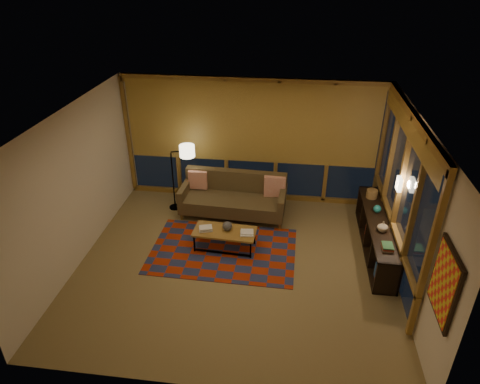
# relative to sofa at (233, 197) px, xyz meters

# --- Properties ---
(floor) EXTENTS (5.50, 5.00, 0.01)m
(floor) POSITION_rel_sofa_xyz_m (0.28, -1.61, -0.44)
(floor) COLOR olive
(floor) RESTS_ON ground
(ceiling) EXTENTS (5.50, 5.00, 0.01)m
(ceiling) POSITION_rel_sofa_xyz_m (0.28, -1.61, 2.26)
(ceiling) COLOR #F1E0C3
(ceiling) RESTS_ON walls
(walls) EXTENTS (5.51, 5.01, 2.70)m
(walls) POSITION_rel_sofa_xyz_m (0.28, -1.61, 0.91)
(walls) COLOR beige
(walls) RESTS_ON floor
(window_wall_back) EXTENTS (5.30, 0.16, 2.60)m
(window_wall_back) POSITION_rel_sofa_xyz_m (0.28, 0.82, 0.91)
(window_wall_back) COLOR olive
(window_wall_back) RESTS_ON walls
(window_wall_right) EXTENTS (0.16, 3.70, 2.60)m
(window_wall_right) POSITION_rel_sofa_xyz_m (2.96, -1.01, 0.91)
(window_wall_right) COLOR olive
(window_wall_right) RESTS_ON walls
(wall_art) EXTENTS (0.06, 0.74, 0.94)m
(wall_art) POSITION_rel_sofa_xyz_m (2.99, -3.46, 1.01)
(wall_art) COLOR red
(wall_art) RESTS_ON walls
(wall_sconce) EXTENTS (0.12, 0.18, 0.22)m
(wall_sconce) POSITION_rel_sofa_xyz_m (2.90, -1.16, 1.11)
(wall_sconce) COLOR #FFEFC2
(wall_sconce) RESTS_ON walls
(sofa) EXTENTS (2.18, 0.97, 0.87)m
(sofa) POSITION_rel_sofa_xyz_m (0.00, 0.00, 0.00)
(sofa) COLOR brown
(sofa) RESTS_ON floor
(pillow_left) EXTENTS (0.40, 0.14, 0.40)m
(pillow_left) POSITION_rel_sofa_xyz_m (-0.78, 0.25, 0.20)
(pillow_left) COLOR #B11F01
(pillow_left) RESTS_ON sofa
(pillow_right) EXTENTS (0.45, 0.18, 0.44)m
(pillow_right) POSITION_rel_sofa_xyz_m (0.84, 0.17, 0.22)
(pillow_right) COLOR #B11F01
(pillow_right) RESTS_ON sofa
(area_rug) EXTENTS (2.67, 1.80, 0.01)m
(area_rug) POSITION_rel_sofa_xyz_m (-0.00, -1.26, -0.43)
(area_rug) COLOR #A2290B
(area_rug) RESTS_ON floor
(coffee_table) EXTENTS (1.17, 0.59, 0.38)m
(coffee_table) POSITION_rel_sofa_xyz_m (0.01, -1.16, -0.25)
(coffee_table) COLOR olive
(coffee_table) RESTS_ON floor
(book_stack_a) EXTENTS (0.27, 0.23, 0.07)m
(book_stack_a) POSITION_rel_sofa_xyz_m (-0.34, -1.17, -0.02)
(book_stack_a) COLOR white
(book_stack_a) RESTS_ON coffee_table
(book_stack_b) EXTENTS (0.27, 0.22, 0.05)m
(book_stack_b) POSITION_rel_sofa_xyz_m (0.43, -1.20, -0.03)
(book_stack_b) COLOR white
(book_stack_b) RESTS_ON coffee_table
(ceramic_pot) EXTENTS (0.21, 0.21, 0.18)m
(ceramic_pot) POSITION_rel_sofa_xyz_m (0.06, -1.12, 0.03)
(ceramic_pot) COLOR black
(ceramic_pot) RESTS_ON coffee_table
(floor_lamp) EXTENTS (0.55, 0.44, 1.44)m
(floor_lamp) POSITION_rel_sofa_xyz_m (-1.29, 0.15, 0.28)
(floor_lamp) COLOR black
(floor_lamp) RESTS_ON floor
(bookshelf) EXTENTS (0.40, 2.54, 0.64)m
(bookshelf) POSITION_rel_sofa_xyz_m (2.77, -0.83, -0.12)
(bookshelf) COLOR black
(bookshelf) RESTS_ON floor
(basket) EXTENTS (0.24, 0.24, 0.16)m
(basket) POSITION_rel_sofa_xyz_m (2.75, -0.01, 0.28)
(basket) COLOR #946949
(basket) RESTS_ON bookshelf
(teal_bowl) EXTENTS (0.15, 0.15, 0.15)m
(teal_bowl) POSITION_rel_sofa_xyz_m (2.77, -0.57, 0.27)
(teal_bowl) COLOR #1D7976
(teal_bowl) RESTS_ON bookshelf
(vase) EXTENTS (0.22, 0.22, 0.19)m
(vase) POSITION_rel_sofa_xyz_m (2.77, -1.19, 0.29)
(vase) COLOR #B6A98F
(vase) RESTS_ON bookshelf
(shelf_book_stack) EXTENTS (0.20, 0.28, 0.08)m
(shelf_book_stack) POSITION_rel_sofa_xyz_m (2.77, -1.70, 0.24)
(shelf_book_stack) COLOR white
(shelf_book_stack) RESTS_ON bookshelf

